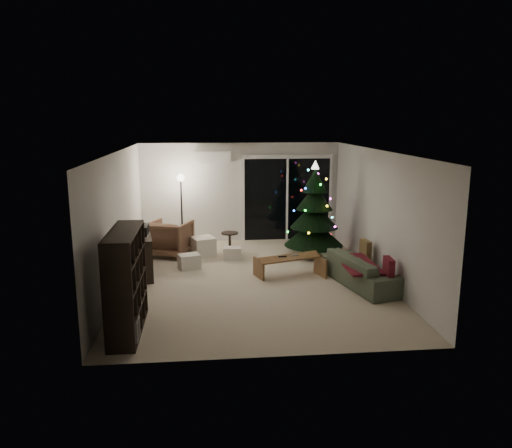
{
  "coord_description": "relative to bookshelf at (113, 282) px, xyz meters",
  "views": [
    {
      "loc": [
        -0.87,
        -9.3,
        3.11
      ],
      "look_at": [
        0.1,
        0.3,
        1.05
      ],
      "focal_mm": 35.0,
      "sensor_mm": 36.0,
      "label": 1
    }
  ],
  "objects": [
    {
      "name": "floor_lamp",
      "position": [
        0.78,
        4.9,
        0.1
      ],
      "size": [
        0.28,
        0.28,
        1.73
      ],
      "primitive_type": "cylinder",
      "color": "black",
      "rests_on": "floor"
    },
    {
      "name": "bookshelf",
      "position": [
        0.0,
        0.0,
        0.0
      ],
      "size": [
        0.62,
        1.58,
        1.53
      ],
      "primitive_type": null,
      "rotation": [
        0.0,
        0.0,
        -0.16
      ],
      "color": "black",
      "rests_on": "floor"
    },
    {
      "name": "ottoman",
      "position": [
        1.29,
        4.07,
        -0.55
      ],
      "size": [
        0.61,
        0.61,
        0.43
      ],
      "primitive_type": "cube",
      "rotation": [
        0.0,
        0.0,
        0.37
      ],
      "color": "#EFE5CD",
      "rests_on": "floor"
    },
    {
      "name": "cardboard_box_b",
      "position": [
        1.93,
        3.69,
        -0.63
      ],
      "size": [
        0.42,
        0.33,
        0.27
      ],
      "primitive_type": "cube",
      "rotation": [
        0.0,
        0.0,
        -0.1
      ],
      "color": "white",
      "rests_on": "floor"
    },
    {
      "name": "sofa",
      "position": [
        4.3,
        1.69,
        -0.48
      ],
      "size": [
        1.2,
        2.08,
        0.57
      ],
      "primitive_type": "imported",
      "rotation": [
        0.0,
        0.0,
        1.81
      ],
      "color": "#424D3C",
      "rests_on": "floor"
    },
    {
      "name": "stereo",
      "position": [
        0.0,
        2.76,
        0.16
      ],
      "size": [
        0.43,
        0.5,
        0.18
      ],
      "primitive_type": "cube",
      "color": "black",
      "rests_on": "media_cabinet"
    },
    {
      "name": "media_cabinet",
      "position": [
        0.0,
        2.76,
        -0.35
      ],
      "size": [
        0.7,
        1.41,
        0.84
      ],
      "primitive_type": "cube",
      "rotation": [
        0.0,
        0.0,
        0.15
      ],
      "color": "black",
      "rests_on": "floor"
    },
    {
      "name": "room",
      "position": [
        2.71,
        3.71,
        0.25
      ],
      "size": [
        6.5,
        7.51,
        2.6
      ],
      "color": "beige",
      "rests_on": "ground"
    },
    {
      "name": "armchair",
      "position": [
        0.53,
        4.15,
        -0.36
      ],
      "size": [
        1.13,
        1.15,
        0.82
      ],
      "primitive_type": "imported",
      "rotation": [
        0.0,
        0.0,
        2.78
      ],
      "color": "brown",
      "rests_on": "floor"
    },
    {
      "name": "cushion_a",
      "position": [
        4.55,
        2.34,
        -0.25
      ],
      "size": [
        0.14,
        0.38,
        0.37
      ],
      "primitive_type": "cube",
      "rotation": [
        0.0,
        0.0,
        0.09
      ],
      "color": "brown",
      "rests_on": "sofa"
    },
    {
      "name": "cardboard_box_a",
      "position": [
        1.0,
        3.08,
        -0.61
      ],
      "size": [
        0.51,
        0.45,
        0.31
      ],
      "primitive_type": "cube",
      "rotation": [
        0.0,
        0.0,
        0.32
      ],
      "color": "white",
      "rests_on": "floor"
    },
    {
      "name": "cushion_b",
      "position": [
        4.55,
        1.04,
        -0.25
      ],
      "size": [
        0.14,
        0.38,
        0.37
      ],
      "primitive_type": "cube",
      "rotation": [
        0.0,
        0.0,
        -0.07
      ],
      "color": "#591521",
      "rests_on": "sofa"
    },
    {
      "name": "remote_a",
      "position": [
        2.86,
        2.31,
        -0.34
      ],
      "size": [
        0.16,
        0.05,
        0.02
      ],
      "primitive_type": "cube",
      "color": "black",
      "rests_on": "coffee_table"
    },
    {
      "name": "coffee_table",
      "position": [
        3.01,
        2.31,
        -0.56
      ],
      "size": [
        1.38,
        0.86,
        0.41
      ],
      "primitive_type": null,
      "rotation": [
        0.0,
        0.0,
        0.33
      ],
      "color": "brown",
      "rests_on": "floor"
    },
    {
      "name": "remote_b",
      "position": [
        3.11,
        2.36,
        -0.34
      ],
      "size": [
        0.16,
        0.09,
        0.02
      ],
      "primitive_type": "cube",
      "rotation": [
        0.0,
        0.0,
        0.35
      ],
      "color": "slate",
      "rests_on": "coffee_table"
    },
    {
      "name": "side_table",
      "position": [
        1.91,
        4.21,
        -0.52
      ],
      "size": [
        0.51,
        0.51,
        0.5
      ],
      "primitive_type": "cylinder",
      "rotation": [
        0.0,
        0.0,
        -0.34
      ],
      "color": "black",
      "rests_on": "floor"
    },
    {
      "name": "christmas_tree",
      "position": [
        3.81,
        3.82,
        0.32
      ],
      "size": [
        1.67,
        1.67,
        2.18
      ],
      "primitive_type": "cone",
      "rotation": [
        0.0,
        0.0,
        0.27
      ],
      "color": "black",
      "rests_on": "floor"
    },
    {
      "name": "sofa_throw",
      "position": [
        4.2,
        1.69,
        -0.35
      ],
      "size": [
        0.61,
        1.41,
        0.05
      ],
      "primitive_type": "cube",
      "color": "#591521",
      "rests_on": "sofa"
    }
  ]
}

